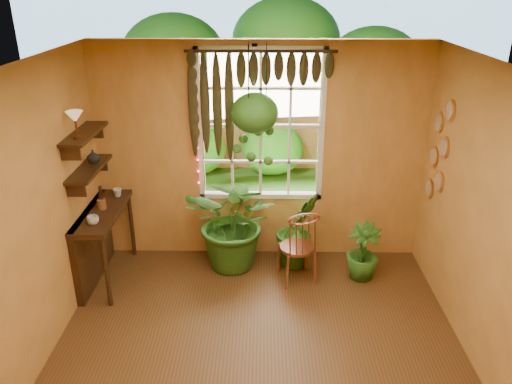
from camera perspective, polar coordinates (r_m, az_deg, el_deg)
floor at (r=4.82m, az=0.25°, el=-20.32°), size 4.50×4.50×0.00m
ceiling at (r=3.55m, az=0.32°, el=13.13°), size 4.50×4.50×0.00m
wall_back at (r=6.07m, az=0.52°, el=4.30°), size 4.00×0.00×4.00m
wall_left at (r=4.50m, az=-26.24°, el=-5.38°), size 0.00×4.50×4.50m
wall_right at (r=4.47m, az=27.02°, el=-5.73°), size 0.00×4.50×4.50m
window at (r=6.00m, az=0.53°, el=7.56°), size 1.52×0.10×1.86m
valance_vine at (r=5.75m, az=-0.32°, el=12.77°), size 1.70×0.12×1.10m
string_lights at (r=5.95m, az=-6.88°, el=7.76°), size 0.03×0.03×1.54m
wall_plates at (r=5.90m, az=20.15°, el=4.32°), size 0.04×0.32×1.10m
counter_ledge at (r=6.12m, az=-17.82°, el=-4.91°), size 0.40×1.20×0.90m
shelf_lower at (r=5.77m, az=-18.51°, el=2.54°), size 0.25×0.90×0.04m
shelf_upper at (r=5.65m, az=-19.03°, el=6.33°), size 0.25×0.90×0.04m
backyard at (r=10.57m, az=2.03°, el=12.12°), size 14.00×10.00×12.00m
windsor_chair at (r=5.91m, az=4.78°, el=-7.40°), size 0.50×0.52×1.09m
potted_plant_left at (r=6.04m, az=-2.32°, el=-3.35°), size 1.38×1.30×1.24m
potted_plant_mid at (r=6.15m, az=4.83°, el=-4.24°), size 0.67×0.62×0.98m
potted_plant_right at (r=6.06m, az=12.10°, el=-6.68°), size 0.50×0.50×0.70m
hanging_basket at (r=5.58m, az=-0.16°, el=8.54°), size 0.53×0.53×1.33m
cup_a at (r=5.60m, az=-18.13°, el=-3.07°), size 0.14×0.14×0.10m
cup_b at (r=6.22m, az=-15.55°, el=-0.07°), size 0.12×0.12×0.10m
brush_jar at (r=5.90m, az=-17.30°, el=-0.61°), size 0.10×0.10×0.36m
shelf_vase at (r=5.87m, az=-18.12°, el=3.91°), size 0.17×0.17×0.15m
tiffany_lamp at (r=5.37m, az=-19.99°, el=7.90°), size 0.17×0.17×0.28m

